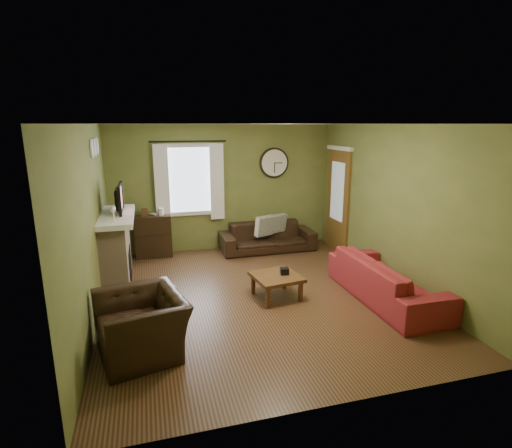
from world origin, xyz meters
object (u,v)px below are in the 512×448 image
object	(u,v)px
sofa_brown	(267,237)
sofa_red	(386,279)
armchair	(142,324)
bookshelf	(153,236)
coffee_table	(276,286)

from	to	relation	value
sofa_brown	sofa_red	bearing A→B (deg)	-70.37
sofa_brown	armchair	distance (m)	4.20
bookshelf	sofa_red	world-z (taller)	bookshelf
bookshelf	sofa_brown	size ratio (longest dim) A/B	0.43
armchair	bookshelf	bearing A→B (deg)	162.99
bookshelf	sofa_red	bearing A→B (deg)	-42.17
coffee_table	sofa_red	bearing A→B (deg)	-17.63
sofa_red	sofa_brown	bearing A→B (deg)	19.63
sofa_brown	armchair	xyz separation A→B (m)	(-2.55, -3.33, 0.06)
bookshelf	coffee_table	world-z (taller)	bookshelf
bookshelf	coffee_table	xyz separation A→B (m)	(1.76, -2.52, -0.24)
bookshelf	sofa_brown	world-z (taller)	bookshelf
armchair	coffee_table	distance (m)	2.23
bookshelf	sofa_brown	bearing A→B (deg)	-4.85
sofa_red	armchair	xyz separation A→B (m)	(-3.56, -0.51, 0.03)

